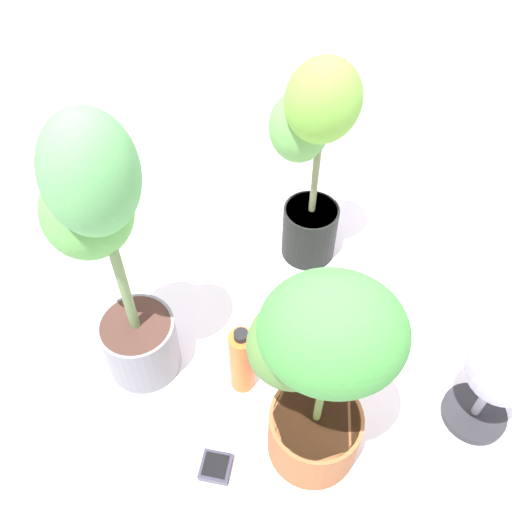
{
  "coord_description": "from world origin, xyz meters",
  "views": [
    {
      "loc": [
        0.43,
        -0.75,
        1.52
      ],
      "look_at": [
        0.01,
        0.08,
        0.43
      ],
      "focal_mm": 39.3,
      "sensor_mm": 36.0,
      "label": 1
    }
  ],
  "objects": [
    {
      "name": "potted_plant_front_right",
      "position": [
        0.27,
        -0.14,
        0.42
      ],
      "size": [
        0.42,
        0.35,
        0.7
      ],
      "color": "#975730",
      "rests_on": "ground"
    },
    {
      "name": "ground_plane",
      "position": [
        0.0,
        0.0,
        0.0
      ],
      "size": [
        8.0,
        8.0,
        0.0
      ],
      "primitive_type": "plane",
      "color": "silver",
      "rests_on": "ground"
    },
    {
      "name": "potted_plant_back_center",
      "position": [
        -0.03,
        0.51,
        0.44
      ],
      "size": [
        0.35,
        0.3,
        0.75
      ],
      "color": "black",
      "rests_on": "ground"
    },
    {
      "name": "floor_fan",
      "position": [
        0.67,
        0.15,
        0.24
      ],
      "size": [
        0.26,
        0.26,
        0.37
      ],
      "rotation": [
        0.0,
        0.0,
        -2.09
      ],
      "color": "#242429",
      "rests_on": "ground"
    },
    {
      "name": "potted_plant_front_left",
      "position": [
        -0.29,
        -0.12,
        0.51
      ],
      "size": [
        0.33,
        0.29,
        0.91
      ],
      "color": "slate",
      "rests_on": "ground"
    },
    {
      "name": "nutrient_bottle",
      "position": [
        0.03,
        -0.06,
        0.13
      ],
      "size": [
        0.07,
        0.07,
        0.27
      ],
      "color": "#C25F25",
      "rests_on": "ground"
    },
    {
      "name": "hygrometer_box",
      "position": [
        0.09,
        -0.32,
        0.01
      ],
      "size": [
        0.1,
        0.1,
        0.03
      ],
      "rotation": [
        0.0,
        0.0,
        -1.29
      ],
      "color": "#302E3F",
      "rests_on": "ground"
    }
  ]
}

